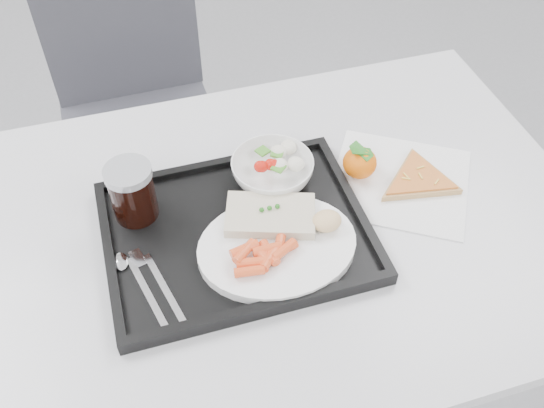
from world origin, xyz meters
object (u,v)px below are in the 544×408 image
at_px(table, 260,249).
at_px(pizza_slice, 419,179).
at_px(cola_glass, 132,191).
at_px(tangerine, 360,163).
at_px(salad_bowl, 272,171).
at_px(dinner_plate, 277,247).
at_px(chair, 135,95).
at_px(tray, 236,233).

height_order(table, pizza_slice, pizza_slice).
distance_m(cola_glass, tangerine, 0.42).
bearing_deg(salad_bowl, pizza_slice, -15.76).
height_order(dinner_plate, salad_bowl, salad_bowl).
bearing_deg(table, dinner_plate, -81.93).
xyz_separation_m(dinner_plate, tangerine, (0.21, 0.14, 0.01)).
bearing_deg(dinner_plate, pizza_slice, 15.99).
relative_size(cola_glass, pizza_slice, 0.47).
xyz_separation_m(chair, cola_glass, (-0.05, -0.65, 0.28)).
bearing_deg(tray, table, 15.00).
bearing_deg(pizza_slice, tangerine, 153.25).
bearing_deg(cola_glass, dinner_plate, -35.43).
bearing_deg(table, salad_bowl, 60.07).
height_order(table, tangerine, tangerine).
bearing_deg(chair, cola_glass, -94.33).
height_order(tray, dinner_plate, dinner_plate).
bearing_deg(tray, cola_glass, 150.28).
bearing_deg(chair, table, -78.17).
relative_size(table, salad_bowl, 7.89).
bearing_deg(tangerine, chair, 118.93).
height_order(tangerine, pizza_slice, tangerine).
relative_size(table, dinner_plate, 4.44).
bearing_deg(dinner_plate, table, 98.07).
distance_m(table, pizza_slice, 0.33).
distance_m(chair, cola_glass, 0.72).
bearing_deg(chair, pizza_slice, -56.80).
distance_m(table, cola_glass, 0.26).
distance_m(dinner_plate, salad_bowl, 0.17).
bearing_deg(pizza_slice, cola_glass, 172.97).
xyz_separation_m(cola_glass, tangerine, (0.42, -0.01, -0.04)).
xyz_separation_m(tray, dinner_plate, (0.06, -0.06, 0.02)).
bearing_deg(cola_glass, table, -21.09).
relative_size(table, chair, 1.29).
bearing_deg(tangerine, pizza_slice, -26.75).
bearing_deg(pizza_slice, tray, -175.85).
xyz_separation_m(table, pizza_slice, (0.32, 0.01, 0.08)).
relative_size(tray, tangerine, 6.34).
distance_m(tray, pizza_slice, 0.36).
xyz_separation_m(dinner_plate, pizza_slice, (0.31, 0.09, -0.01)).
bearing_deg(salad_bowl, tangerine, -8.26).
distance_m(tray, salad_bowl, 0.14).
bearing_deg(cola_glass, pizza_slice, -7.03).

